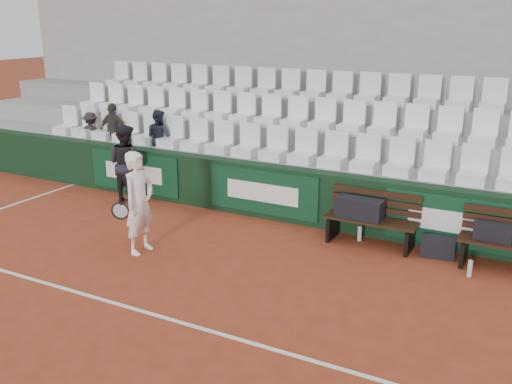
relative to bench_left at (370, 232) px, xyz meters
The scene contains 22 objects.
ground 4.03m from the bench_left, 118.76° to the right, with size 80.00×80.00×0.00m, color #9A3C22.
court_baseline 4.03m from the bench_left, 118.76° to the right, with size 18.00×0.06×0.01m, color white.
back_barrier 1.95m from the bench_left, 166.15° to the left, with size 18.00×0.34×1.00m.
grandstand_tier_front 2.24m from the bench_left, 150.55° to the left, with size 18.00×0.95×1.00m, color #999997.
grandstand_tier_mid 2.86m from the bench_left, 133.47° to the left, with size 18.00×0.95×1.45m, color #989895.
grandstand_tier_back 3.64m from the bench_left, 122.91° to the left, with size 18.00×0.95×1.90m, color gray.
grandstand_rear_wall 4.56m from the bench_left, 118.17° to the left, with size 18.00×0.30×4.40m, color #959592.
seat_row_front 2.41m from the bench_left, 154.62° to the left, with size 11.90×0.44×0.63m, color white.
seat_row_mid 3.10m from the bench_left, 136.03° to the left, with size 11.90×0.44×0.63m, color white.
seat_row_back 3.96m from the bench_left, 124.51° to the left, with size 11.90×0.44×0.63m, color silver.
bench_left is the anchor object (origin of this frame).
bench_right 2.13m from the bench_left, ahead, with size 1.50×0.56×0.45m, color black.
sports_bag_left 0.43m from the bench_left, behind, with size 0.76×0.33×0.33m, color black.
sports_bag_right 1.88m from the bench_left, ahead, with size 0.53×0.25×0.25m, color black.
sports_bag_ground 1.09m from the bench_left, ahead, with size 0.51×0.31×0.31m, color black.
water_bottle_near 0.25m from the bench_left, 152.88° to the left, with size 0.07×0.07×0.26m, color silver.
water_bottle_far 1.71m from the bench_left, 16.69° to the right, with size 0.07×0.07×0.25m, color silver.
tennis_player 3.76m from the bench_left, 147.92° to the right, with size 0.70×0.61×1.64m.
ball_kid 5.07m from the bench_left, behind, with size 0.77×0.60×1.59m, color black.
spectator_a 7.08m from the bench_left, behind, with size 0.64×0.37×0.99m, color black.
spectator_b 6.45m from the bench_left, behind, with size 0.73×0.30×1.25m, color #35312B.
spectator_c 5.25m from the bench_left, 168.96° to the left, with size 0.58×0.45×1.20m, color #212531.
Camera 1 is at (4.38, -5.07, 3.59)m, focal length 40.00 mm.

